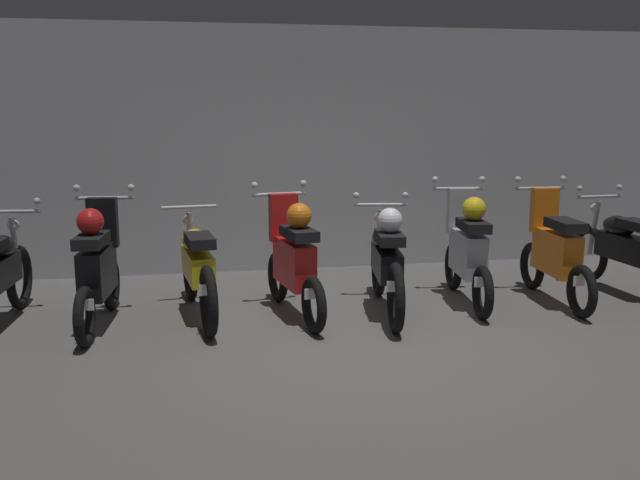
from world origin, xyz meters
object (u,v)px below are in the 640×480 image
(motorbike_slot_2, at_px, (98,267))
(motorbike_slot_5, at_px, (386,260))
(motorbike_slot_3, at_px, (198,267))
(motorbike_slot_4, at_px, (293,259))
(motorbike_slot_6, at_px, (467,250))
(motorbike_slot_8, at_px, (625,250))
(motorbike_slot_7, at_px, (555,252))

(motorbike_slot_2, bearing_deg, motorbike_slot_5, -1.40)
(motorbike_slot_5, bearing_deg, motorbike_slot_3, 173.27)
(motorbike_slot_2, distance_m, motorbike_slot_3, 0.93)
(motorbike_slot_4, bearing_deg, motorbike_slot_6, 3.65)
(motorbike_slot_5, height_order, motorbike_slot_8, same)
(motorbike_slot_3, distance_m, motorbike_slot_7, 3.70)
(motorbike_slot_6, height_order, motorbike_slot_7, same)
(motorbike_slot_2, bearing_deg, motorbike_slot_8, 1.36)
(motorbike_slot_2, relative_size, motorbike_slot_6, 1.00)
(motorbike_slot_4, bearing_deg, motorbike_slot_3, 170.10)
(motorbike_slot_3, relative_size, motorbike_slot_8, 1.00)
(motorbike_slot_4, xyz_separation_m, motorbike_slot_6, (1.85, 0.12, 0.00))
(motorbike_slot_3, xyz_separation_m, motorbike_slot_4, (0.92, -0.16, 0.08))
(motorbike_slot_4, distance_m, motorbike_slot_7, 2.78)
(motorbike_slot_6, bearing_deg, motorbike_slot_4, -176.35)
(motorbike_slot_6, bearing_deg, motorbike_slot_7, -7.81)
(motorbike_slot_5, bearing_deg, motorbike_slot_2, 178.60)
(motorbike_slot_2, height_order, motorbike_slot_4, same)
(motorbike_slot_5, xyz_separation_m, motorbike_slot_6, (0.92, 0.18, 0.04))
(motorbike_slot_7, bearing_deg, motorbike_slot_5, -178.48)
(motorbike_slot_6, xyz_separation_m, motorbike_slot_8, (1.84, 0.02, -0.08))
(motorbike_slot_4, height_order, motorbike_slot_8, motorbike_slot_4)
(motorbike_slot_2, height_order, motorbike_slot_8, motorbike_slot_2)
(motorbike_slot_3, bearing_deg, motorbike_slot_2, -170.67)
(motorbike_slot_3, distance_m, motorbike_slot_4, 0.94)
(motorbike_slot_6, bearing_deg, motorbike_slot_8, 0.73)
(motorbike_slot_2, height_order, motorbike_slot_7, same)
(motorbike_slot_3, xyz_separation_m, motorbike_slot_5, (1.85, -0.22, 0.04))
(motorbike_slot_5, relative_size, motorbike_slot_7, 1.15)
(motorbike_slot_3, height_order, motorbike_slot_8, motorbike_slot_8)
(motorbike_slot_6, relative_size, motorbike_slot_7, 1.00)
(motorbike_slot_3, height_order, motorbike_slot_7, motorbike_slot_7)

